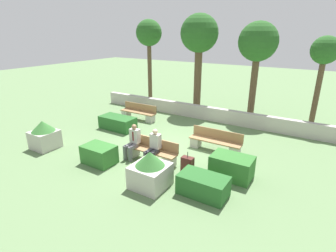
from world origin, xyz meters
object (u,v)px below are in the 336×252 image
at_px(person_seated_man, 133,140).
at_px(bench_right_side, 215,143).
at_px(bench_front, 151,152).
at_px(tree_rightmost, 325,54).
at_px(bench_left_side, 138,113).
at_px(planter_corner_left, 150,171).
at_px(tree_leftmost, 149,35).
at_px(suitcase, 187,166).
at_px(person_seated_woman, 154,145).
at_px(tree_center_left, 199,36).
at_px(tree_center_right, 258,44).
at_px(planter_corner_right, 44,135).

bearing_deg(person_seated_man, bench_right_side, 42.56).
height_order(bench_front, tree_rightmost, tree_rightmost).
relative_size(bench_left_side, bench_right_side, 1.00).
relative_size(planter_corner_left, tree_leftmost, 0.22).
height_order(bench_right_side, suitcase, suitcase).
xyz_separation_m(bench_front, tree_rightmost, (4.76, 7.38, 3.23)).
height_order(bench_front, suitcase, suitcase).
bearing_deg(bench_right_side, tree_rightmost, 66.59).
bearing_deg(bench_front, person_seated_man, -168.76).
relative_size(bench_right_side, tree_rightmost, 0.48).
distance_m(bench_front, bench_right_side, 2.69).
distance_m(person_seated_woman, tree_leftmost, 9.78).
bearing_deg(tree_rightmost, bench_left_side, -155.54).
height_order(bench_right_side, person_seated_woman, person_seated_woman).
relative_size(tree_center_left, tree_center_right, 1.09).
relative_size(bench_front, bench_right_side, 0.99).
height_order(bench_front, person_seated_woman, person_seated_woman).
relative_size(planter_corner_left, tree_center_left, 0.21).
xyz_separation_m(person_seated_man, tree_rightmost, (5.49, 7.53, 2.85)).
height_order(planter_corner_left, tree_rightmost, tree_rightmost).
relative_size(person_seated_woman, tree_center_left, 0.24).
bearing_deg(bench_left_side, bench_right_side, -26.18).
distance_m(person_seated_woman, tree_center_left, 8.16).
distance_m(bench_left_side, bench_right_side, 5.37).
distance_m(bench_right_side, tree_rightmost, 6.92).
distance_m(tree_leftmost, tree_center_right, 6.85).
relative_size(person_seated_woman, tree_center_right, 0.26).
height_order(bench_left_side, tree_rightmost, tree_rightmost).
relative_size(bench_right_side, suitcase, 2.50).
relative_size(planter_corner_right, suitcase, 1.38).
relative_size(person_seated_man, suitcase, 1.52).
bearing_deg(bench_right_side, bench_left_side, 169.69).
xyz_separation_m(person_seated_woman, tree_center_right, (1.47, 7.44, 3.26)).
bearing_deg(bench_right_side, person_seated_woman, -116.88).
bearing_deg(bench_front, tree_rightmost, 57.19).
xyz_separation_m(tree_leftmost, tree_center_right, (6.84, 0.12, -0.37)).
height_order(bench_left_side, tree_center_left, tree_center_left).
distance_m(bench_front, bench_left_side, 5.02).
distance_m(bench_front, tree_rightmost, 9.36).
xyz_separation_m(person_seated_man, suitcase, (2.38, -0.09, -0.39)).
bearing_deg(bench_left_side, planter_corner_left, -58.18).
relative_size(person_seated_man, tree_leftmost, 0.25).
relative_size(bench_front, bench_left_side, 1.00).
xyz_separation_m(planter_corner_left, planter_corner_right, (-5.38, 0.05, 0.03)).
xyz_separation_m(bench_front, tree_leftmost, (-5.15, 7.17, 4.01)).
height_order(tree_center_left, tree_center_right, tree_center_left).
height_order(suitcase, tree_center_right, tree_center_right).
bearing_deg(planter_corner_right, suitcase, 10.86).
relative_size(planter_corner_right, tree_leftmost, 0.22).
bearing_deg(suitcase, planter_corner_left, -118.44).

